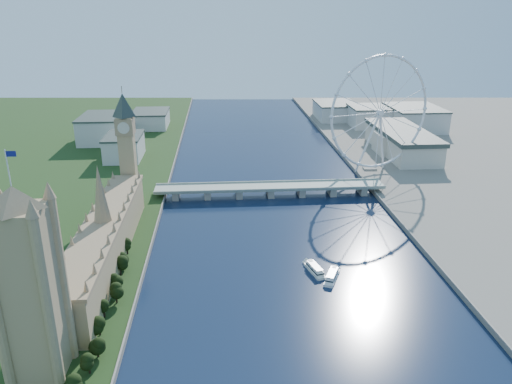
{
  "coord_description": "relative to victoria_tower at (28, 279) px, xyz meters",
  "views": [
    {
      "loc": [
        -46.85,
        -149.53,
        168.57
      ],
      "look_at": [
        -20.33,
        210.0,
        36.7
      ],
      "focal_mm": 35.0,
      "sensor_mm": 36.0,
      "label": 1
    }
  ],
  "objects": [
    {
      "name": "tree_row",
      "position": [
        22.0,
        19.0,
        -44.78
      ],
      "size": [
        7.45,
        215.45,
        20.86
      ],
      "color": "black",
      "rests_on": "ground"
    },
    {
      "name": "county_hall",
      "position": [
        310.0,
        375.0,
        -54.49
      ],
      "size": [
        54.0,
        144.0,
        35.0
      ],
      "primitive_type": null,
      "color": "beige",
      "rests_on": "ground"
    },
    {
      "name": "london_eye",
      "position": [
        254.98,
        300.08,
        13.03
      ],
      "size": [
        113.6,
        39.12,
        124.3
      ],
      "color": "silver",
      "rests_on": "ground"
    },
    {
      "name": "victoria_tower",
      "position": [
        0.0,
        0.0,
        0.0
      ],
      "size": [
        28.16,
        28.16,
        112.0
      ],
      "color": "tan",
      "rests_on": "ground"
    },
    {
      "name": "big_ben",
      "position": [
        7.0,
        223.0,
        12.08
      ],
      "size": [
        20.02,
        20.02,
        110.0
      ],
      "color": "tan",
      "rests_on": "ground"
    },
    {
      "name": "westminster_bridge",
      "position": [
        135.0,
        245.0,
        -47.86
      ],
      "size": [
        220.0,
        22.0,
        9.5
      ],
      "color": "gray",
      "rests_on": "ground"
    },
    {
      "name": "parliament_range",
      "position": [
        7.0,
        115.0,
        -36.01
      ],
      "size": [
        24.0,
        200.0,
        70.0
      ],
      "color": "tan",
      "rests_on": "ground"
    },
    {
      "name": "tour_boat_far",
      "position": [
        160.0,
        82.83,
        -54.49
      ],
      "size": [
        17.21,
        27.03,
        5.85
      ],
      "primitive_type": null,
      "rotation": [
        0.0,
        0.0,
        -0.43
      ],
      "color": "white",
      "rests_on": "ground"
    },
    {
      "name": "city_skyline",
      "position": [
        174.22,
        505.08,
        -37.53
      ],
      "size": [
        505.0,
        280.0,
        32.0
      ],
      "color": "beige",
      "rests_on": "ground"
    },
    {
      "name": "tour_boat_near",
      "position": [
        150.4,
        92.83,
        -54.49
      ],
      "size": [
        13.25,
        27.19,
        5.79
      ],
      "primitive_type": null,
      "rotation": [
        0.0,
        0.0,
        0.26
      ],
      "color": "silver",
      "rests_on": "ground"
    }
  ]
}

